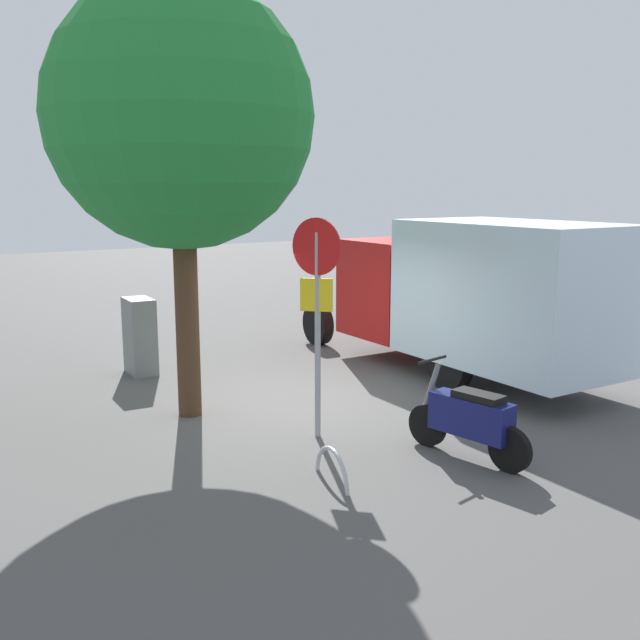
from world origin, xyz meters
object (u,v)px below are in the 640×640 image
(bike_rack_hoop, at_px, (332,482))
(stop_sign, at_px, (317,293))
(street_tree, at_px, (180,116))
(utility_cabinet, at_px, (140,336))
(motorcycle, at_px, (470,419))
(box_truck_near, at_px, (470,290))

(bike_rack_hoop, bearing_deg, stop_sign, -26.49)
(street_tree, bearing_deg, utility_cabinet, -4.33)
(motorcycle, distance_m, bike_rack_hoop, 1.96)
(stop_sign, height_order, bike_rack_hoop, stop_sign)
(box_truck_near, xyz_separation_m, bike_rack_hoop, (-2.69, 4.79, -1.57))
(motorcycle, distance_m, street_tree, 5.72)
(street_tree, xyz_separation_m, utility_cabinet, (2.77, -0.21, -3.66))
(utility_cabinet, distance_m, bike_rack_hoop, 6.09)
(motorcycle, bearing_deg, utility_cabinet, 7.34)
(stop_sign, bearing_deg, box_truck_near, -72.58)
(box_truck_near, height_order, utility_cabinet, box_truck_near)
(street_tree, height_order, utility_cabinet, street_tree)
(utility_cabinet, bearing_deg, box_truck_near, -124.09)
(motorcycle, height_order, street_tree, street_tree)
(box_truck_near, relative_size, motorcycle, 3.89)
(box_truck_near, relative_size, utility_cabinet, 5.01)
(motorcycle, height_order, utility_cabinet, utility_cabinet)
(bike_rack_hoop, bearing_deg, street_tree, 6.52)
(street_tree, bearing_deg, motorcycle, -148.27)
(box_truck_near, xyz_separation_m, motorcycle, (-3.03, 2.94, -1.05))
(stop_sign, xyz_separation_m, utility_cabinet, (4.64, 0.87, -1.29))
(motorcycle, bearing_deg, street_tree, 21.49)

